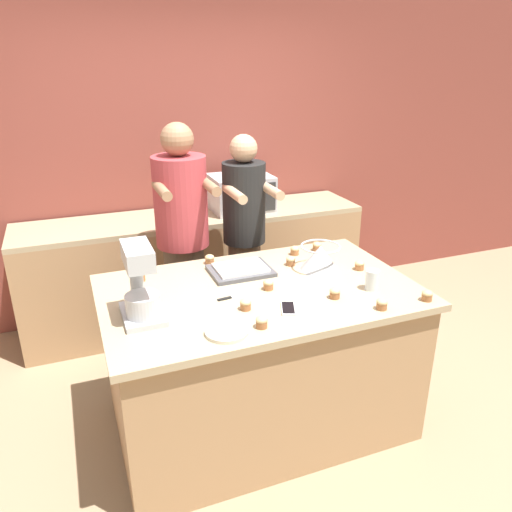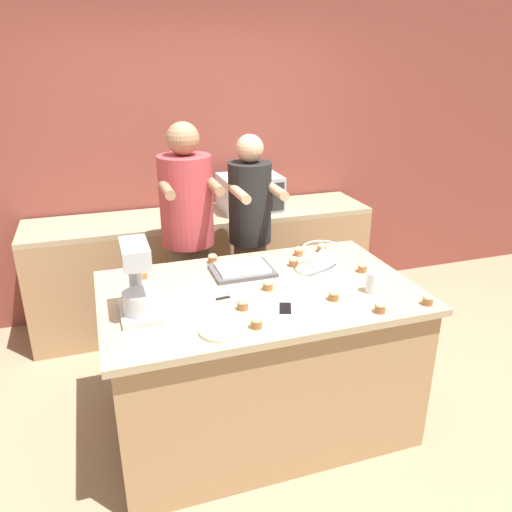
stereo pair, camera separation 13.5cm
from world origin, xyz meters
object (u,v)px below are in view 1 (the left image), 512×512
object	(u,v)px
cell_phone	(288,308)
cupcake_7	(317,246)
cupcake_0	(295,250)
drinking_glass	(372,280)
cupcake_9	(210,259)
knife	(234,297)
cupcake_1	(335,293)
cupcake_5	(291,261)
cupcake_11	(360,265)
cupcake_8	(262,322)
person_right	(245,243)
microwave_oven	(241,193)
stand_mixer	(140,286)
cupcake_6	(427,295)
person_left	(183,246)
small_plate	(226,332)
cupcake_4	(246,304)
mixing_bowl	(320,257)
baking_tray	(241,270)
cupcake_2	(140,276)
cupcake_10	(382,304)
cupcake_3	(268,284)

from	to	relation	value
cell_phone	cupcake_7	world-z (taller)	cupcake_7
cupcake_0	drinking_glass	bearing A→B (deg)	-74.63
cupcake_0	cupcake_9	bearing A→B (deg)	174.18
knife	cupcake_7	bearing A→B (deg)	31.62
cupcake_1	cupcake_9	size ratio (longest dim) A/B	1.00
cupcake_5	cupcake_11	world-z (taller)	same
cupcake_8	person_right	bearing A→B (deg)	73.61
microwave_oven	cupcake_5	world-z (taller)	microwave_oven
drinking_glass	cupcake_1	distance (m)	0.25
cupcake_7	cupcake_11	world-z (taller)	same
cupcake_1	stand_mixer	bearing A→B (deg)	170.67
cupcake_6	cell_phone	bearing A→B (deg)	166.32
person_left	cupcake_11	bearing A→B (deg)	-40.95
cell_phone	cupcake_9	distance (m)	0.77
small_plate	person_right	bearing A→B (deg)	66.20
stand_mixer	small_plate	world-z (taller)	stand_mixer
small_plate	cupcake_5	distance (m)	0.90
knife	cupcake_4	size ratio (longest dim) A/B	3.67
cupcake_4	cupcake_7	xyz separation A→B (m)	(0.74, 0.62, 0.00)
mixing_bowl	baking_tray	bearing A→B (deg)	164.31
person_left	cupcake_0	size ratio (longest dim) A/B	29.15
microwave_oven	knife	xyz separation A→B (m)	(-0.58, -1.48, -0.16)
microwave_oven	cupcake_8	world-z (taller)	microwave_oven
cupcake_4	stand_mixer	bearing A→B (deg)	167.47
mixing_bowl	cupcake_1	size ratio (longest dim) A/B	4.09
stand_mixer	cell_phone	bearing A→B (deg)	-14.96
stand_mixer	cupcake_2	bearing A→B (deg)	82.26
cupcake_1	cupcake_6	bearing A→B (deg)	-24.69
baking_tray	cupcake_2	xyz separation A→B (m)	(-0.59, 0.10, 0.01)
cupcake_2	cupcake_10	xyz separation A→B (m)	(1.11, -0.81, 0.00)
cupcake_10	drinking_glass	bearing A→B (deg)	69.25
drinking_glass	small_plate	bearing A→B (deg)	-169.99
stand_mixer	cupcake_6	bearing A→B (deg)	-14.31
mixing_bowl	cupcake_11	world-z (taller)	mixing_bowl
baking_tray	cupcake_4	distance (m)	0.48
person_right	cupcake_10	world-z (taller)	person_right
cupcake_8	cupcake_3	bearing A→B (deg)	62.99
cupcake_5	cupcake_11	xyz separation A→B (m)	(0.36, -0.22, 0.00)
person_left	cupcake_8	bearing A→B (deg)	-85.86
cupcake_0	cupcake_8	distance (m)	0.98
knife	cupcake_1	size ratio (longest dim) A/B	3.67
knife	cupcake_3	size ratio (longest dim) A/B	3.67
person_left	mixing_bowl	world-z (taller)	person_left
baking_tray	cupcake_7	world-z (taller)	cupcake_7
person_right	cupcake_9	world-z (taller)	person_right
knife	cupcake_2	xyz separation A→B (m)	(-0.44, 0.40, 0.03)
cupcake_0	cupcake_5	distance (m)	0.18
cupcake_2	cupcake_0	bearing A→B (deg)	2.67
microwave_oven	cupcake_9	world-z (taller)	microwave_oven
cupcake_2	cupcake_9	size ratio (longest dim) A/B	1.00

